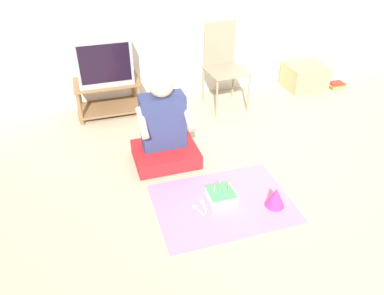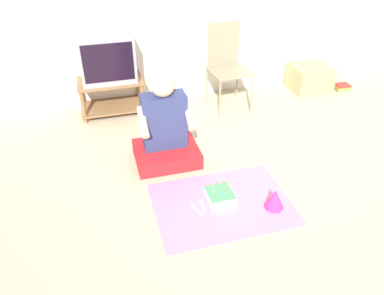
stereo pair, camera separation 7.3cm
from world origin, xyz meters
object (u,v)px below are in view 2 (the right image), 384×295
tv (107,58)px  party_hat_blue (275,199)px  person_seated (165,131)px  birthday_cake (220,196)px  book_pile (342,87)px  folding_chair (227,61)px  cardboard_box_stack (309,77)px

tv → party_hat_blue: tv is taller
person_seated → birthday_cake: bearing=-67.6°
book_pile → birthday_cake: (-2.25, -1.62, 0.02)m
folding_chair → cardboard_box_stack: 1.25m
tv → folding_chair: bearing=-6.2°
folding_chair → party_hat_blue: bearing=-97.5°
cardboard_box_stack → party_hat_blue: (-1.43, -1.94, -0.07)m
cardboard_box_stack → tv: bearing=179.1°
folding_chair → book_pile: 1.69m
book_pile → person_seated: size_ratio=0.21×
book_pile → party_hat_blue: party_hat_blue is taller
birthday_cake → folding_chair: bearing=68.9°
person_seated → tv: bearing=109.8°
tv → cardboard_box_stack: bearing=-0.9°
tv → folding_chair: 1.34m
party_hat_blue → folding_chair: bearing=82.5°
tv → book_pile: bearing=-3.4°
birthday_cake → party_hat_blue: (0.40, -0.19, 0.04)m
folding_chair → birthday_cake: folding_chair is taller
tv → book_pile: (2.93, -0.18, -0.62)m
tv → birthday_cake: size_ratio=2.70×
tv → party_hat_blue: (1.08, -1.99, -0.57)m
folding_chair → book_pile: folding_chair is taller
folding_chair → cardboard_box_stack: size_ratio=1.97×
cardboard_box_stack → person_seated: bearing=-153.9°
tv → party_hat_blue: bearing=-61.4°
cardboard_box_stack → birthday_cake: (-1.83, -1.76, -0.11)m
folding_chair → birthday_cake: 1.84m
folding_chair → cardboard_box_stack: folding_chair is taller
folding_chair → party_hat_blue: 1.91m
folding_chair → person_seated: (-0.93, -0.94, -0.23)m
party_hat_blue → cardboard_box_stack: bearing=53.6°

